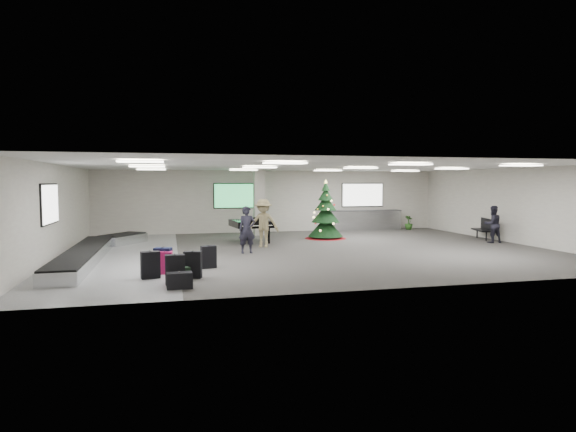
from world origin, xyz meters
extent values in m
plane|color=#383633|center=(0.00, 0.00, 0.00)|extent=(18.00, 18.00, 0.00)
cube|color=#B4ADA5|center=(0.00, 7.00, 1.60)|extent=(18.00, 0.02, 3.20)
cube|color=#B4ADA5|center=(0.00, -7.00, 1.60)|extent=(18.00, 0.02, 3.20)
cube|color=#B4ADA5|center=(-9.00, 0.00, 1.60)|extent=(0.02, 14.00, 3.20)
cube|color=#B4ADA5|center=(9.00, 0.00, 1.60)|extent=(0.02, 14.00, 3.20)
cube|color=silver|center=(0.00, 0.00, 3.20)|extent=(18.00, 14.00, 0.02)
cube|color=slate|center=(-7.00, 0.00, 0.00)|extent=(4.00, 14.00, 0.01)
cube|color=#A49F96|center=(-1.00, 5.60, 1.60)|extent=(0.50, 0.50, 3.20)
cube|color=green|center=(-2.00, 6.95, 1.90)|extent=(2.20, 0.08, 1.30)
cube|color=white|center=(5.00, 6.95, 1.90)|extent=(2.40, 0.08, 1.30)
cube|color=white|center=(-8.95, -1.00, 1.90)|extent=(0.08, 2.10, 1.30)
cube|color=white|center=(-6.00, -4.00, 3.14)|extent=(1.20, 0.60, 0.04)
cube|color=white|center=(-6.00, 0.00, 3.14)|extent=(1.20, 0.60, 0.04)
cube|color=white|center=(-6.00, 4.00, 3.14)|extent=(1.20, 0.60, 0.04)
cube|color=white|center=(-2.00, -4.00, 3.14)|extent=(1.20, 0.60, 0.04)
cube|color=white|center=(-2.00, 0.00, 3.14)|extent=(1.20, 0.60, 0.04)
cube|color=white|center=(-2.00, 4.00, 3.14)|extent=(1.20, 0.60, 0.04)
cube|color=white|center=(2.00, -4.00, 3.14)|extent=(1.20, 0.60, 0.04)
cube|color=white|center=(2.00, 0.00, 3.14)|extent=(1.20, 0.60, 0.04)
cube|color=white|center=(2.00, 4.00, 3.14)|extent=(1.20, 0.60, 0.04)
cube|color=white|center=(6.00, -4.00, 3.14)|extent=(1.20, 0.60, 0.04)
cube|color=white|center=(6.00, 0.00, 3.14)|extent=(1.20, 0.60, 0.04)
cube|color=white|center=(6.00, 4.00, 3.14)|extent=(1.20, 0.60, 0.04)
cube|color=silver|center=(-8.00, -1.00, 0.19)|extent=(1.00, 8.00, 0.38)
cube|color=black|center=(-8.00, -1.00, 0.40)|extent=(0.95, 7.90, 0.05)
cube|color=silver|center=(-7.20, 3.60, 0.19)|extent=(1.97, 2.21, 0.38)
cube|color=black|center=(-7.20, 3.60, 0.40)|extent=(1.87, 2.10, 0.05)
cube|color=silver|center=(5.00, 6.65, 0.53)|extent=(4.00, 0.60, 1.05)
cube|color=#2B2B2D|center=(5.00, 6.65, 1.06)|extent=(4.05, 0.65, 0.04)
cube|color=black|center=(-5.15, -5.22, 0.38)|extent=(0.50, 0.29, 0.76)
cube|color=black|center=(-5.15, -5.22, 0.77)|extent=(0.04, 0.16, 0.02)
cube|color=black|center=(-4.68, -4.49, 0.36)|extent=(0.52, 0.36, 0.73)
cube|color=black|center=(-4.68, -4.49, 0.74)|extent=(0.07, 0.15, 0.02)
cube|color=#D61B66|center=(-5.41, -3.75, 0.32)|extent=(0.44, 0.29, 0.64)
cube|color=black|center=(-5.41, -3.75, 0.65)|extent=(0.05, 0.14, 0.02)
cube|color=black|center=(-4.15, -3.06, 0.34)|extent=(0.48, 0.31, 0.67)
cube|color=black|center=(-4.15, -3.06, 0.69)|extent=(0.06, 0.15, 0.02)
cube|color=black|center=(-5.47, -3.58, 0.36)|extent=(0.54, 0.42, 0.73)
cube|color=black|center=(-5.47, -3.58, 0.74)|extent=(0.08, 0.17, 0.02)
cube|color=black|center=(-5.79, -4.29, 0.37)|extent=(0.53, 0.36, 0.73)
cube|color=black|center=(-5.79, -4.29, 0.74)|extent=(0.07, 0.16, 0.02)
cube|color=black|center=(-5.05, -4.86, 0.18)|extent=(0.60, 0.49, 0.36)
cube|color=black|center=(-5.05, -4.86, 0.37)|extent=(0.10, 0.15, 0.02)
cube|color=black|center=(-5.05, -5.74, 0.20)|extent=(0.63, 0.37, 0.40)
cube|color=black|center=(-5.05, -5.74, 0.41)|extent=(0.04, 0.20, 0.02)
cone|color=maroon|center=(1.70, 3.40, 0.06)|extent=(1.91, 1.91, 0.12)
cylinder|color=#3F2819|center=(1.70, 3.40, 0.25)|extent=(0.12, 0.12, 0.50)
cone|color=black|center=(1.70, 3.40, 0.55)|extent=(1.61, 1.61, 0.90)
cone|color=black|center=(1.70, 3.40, 1.16)|extent=(1.31, 1.31, 0.80)
cone|color=black|center=(1.70, 3.40, 1.66)|extent=(1.00, 1.00, 0.70)
cone|color=black|center=(1.70, 3.40, 2.06)|extent=(0.70, 0.70, 0.60)
cone|color=black|center=(1.70, 3.40, 2.41)|extent=(0.40, 0.40, 0.45)
cone|color=#FFE566|center=(1.70, 3.40, 2.63)|extent=(0.16, 0.16, 0.18)
cube|color=black|center=(-1.88, 2.86, 0.82)|extent=(1.73, 1.91, 0.28)
cube|color=black|center=(-1.77, 1.91, 0.74)|extent=(1.47, 0.46, 0.10)
cube|color=white|center=(-1.77, 1.88, 0.80)|extent=(1.30, 0.28, 0.02)
cube|color=black|center=(-1.80, 2.16, 1.02)|extent=(0.70, 0.11, 0.22)
cylinder|color=black|center=(-2.39, 2.10, 0.34)|extent=(0.10, 0.10, 0.68)
cylinder|color=black|center=(-1.20, 2.23, 0.34)|extent=(0.10, 0.10, 0.68)
cylinder|color=black|center=(-1.95, 3.55, 0.34)|extent=(0.10, 0.10, 0.68)
cube|color=black|center=(8.50, 1.40, 0.42)|extent=(0.92, 1.58, 0.06)
cylinder|color=black|center=(8.50, 0.80, 0.20)|extent=(0.06, 0.06, 0.40)
cylinder|color=black|center=(8.50, 2.00, 0.20)|extent=(0.06, 0.06, 0.40)
cube|color=black|center=(8.73, 1.40, 0.70)|extent=(0.49, 1.45, 0.50)
imported|color=black|center=(-2.53, -0.29, 0.86)|extent=(0.65, 0.45, 1.72)
imported|color=#867853|center=(-1.64, 1.18, 0.96)|extent=(1.41, 1.11, 1.92)
imported|color=black|center=(8.13, 0.15, 0.80)|extent=(0.82, 0.67, 1.59)
imported|color=#194014|center=(2.90, 5.90, 0.37)|extent=(0.52, 0.52, 0.75)
imported|color=#194014|center=(7.47, 6.33, 0.38)|extent=(0.58, 0.58, 0.77)
camera|label=1|loc=(-5.25, -17.60, 2.58)|focal=30.00mm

